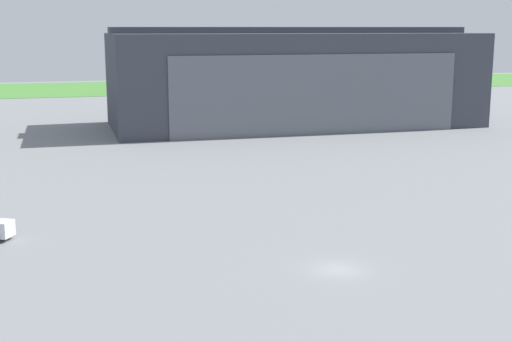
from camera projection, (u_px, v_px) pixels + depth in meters
name	position (u px, v px, depth m)	size (l,w,h in m)	color
ground_plane	(337.00, 269.00, 58.10)	(440.00, 440.00, 0.00)	slate
grass_field_strip	(128.00, 88.00, 232.49)	(440.00, 56.00, 0.08)	#468335
maintenance_hangar	(293.00, 79.00, 142.65)	(72.85, 29.25, 19.69)	#383D47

